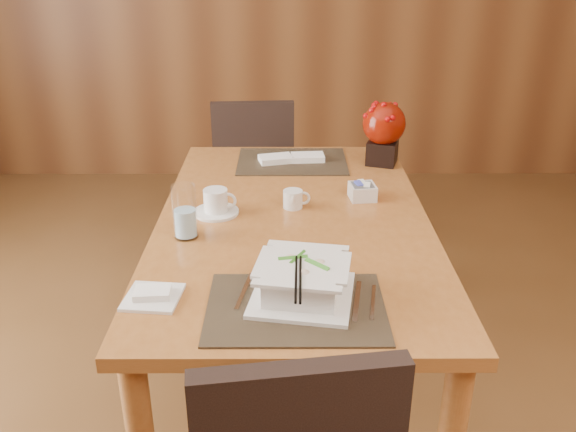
{
  "coord_description": "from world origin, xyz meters",
  "views": [
    {
      "loc": [
        -0.02,
        -1.25,
        1.6
      ],
      "look_at": [
        -0.02,
        0.35,
        0.87
      ],
      "focal_mm": 38.0,
      "sensor_mm": 36.0,
      "label": 1
    }
  ],
  "objects_px": {
    "berry_decor": "(384,129)",
    "dining_table": "(293,243)",
    "soup_setting": "(303,282)",
    "far_chair": "(254,171)",
    "water_glass": "(185,212)",
    "sugar_caddy": "(362,192)",
    "bread_plate": "(153,297)",
    "creamer_jug": "(293,199)",
    "coffee_cup": "(216,203)"
  },
  "relations": [
    {
      "from": "berry_decor",
      "to": "dining_table",
      "type": "bearing_deg",
      "value": -124.75
    },
    {
      "from": "soup_setting",
      "to": "far_chair",
      "type": "bearing_deg",
      "value": 106.89
    },
    {
      "from": "far_chair",
      "to": "water_glass",
      "type": "bearing_deg",
      "value": 79.71
    },
    {
      "from": "soup_setting",
      "to": "water_glass",
      "type": "height_order",
      "value": "water_glass"
    },
    {
      "from": "water_glass",
      "to": "sugar_caddy",
      "type": "bearing_deg",
      "value": 27.5
    },
    {
      "from": "soup_setting",
      "to": "bread_plate",
      "type": "height_order",
      "value": "soup_setting"
    },
    {
      "from": "sugar_caddy",
      "to": "bread_plate",
      "type": "xyz_separation_m",
      "value": [
        -0.62,
        -0.66,
        -0.02
      ]
    },
    {
      "from": "creamer_jug",
      "to": "far_chair",
      "type": "height_order",
      "value": "far_chair"
    },
    {
      "from": "coffee_cup",
      "to": "far_chair",
      "type": "bearing_deg",
      "value": 86.33
    },
    {
      "from": "creamer_jug",
      "to": "sugar_caddy",
      "type": "relative_size",
      "value": 0.97
    },
    {
      "from": "bread_plate",
      "to": "berry_decor",
      "type": "bearing_deg",
      "value": 54.45
    },
    {
      "from": "coffee_cup",
      "to": "sugar_caddy",
      "type": "height_order",
      "value": "coffee_cup"
    },
    {
      "from": "water_glass",
      "to": "creamer_jug",
      "type": "xyz_separation_m",
      "value": [
        0.33,
        0.23,
        -0.05
      ]
    },
    {
      "from": "water_glass",
      "to": "far_chair",
      "type": "xyz_separation_m",
      "value": [
        0.14,
        1.25,
        -0.33
      ]
    },
    {
      "from": "dining_table",
      "to": "bread_plate",
      "type": "relative_size",
      "value": 10.77
    },
    {
      "from": "berry_decor",
      "to": "sugar_caddy",
      "type": "bearing_deg",
      "value": -108.21
    },
    {
      "from": "sugar_caddy",
      "to": "bread_plate",
      "type": "bearing_deg",
      "value": -132.98
    },
    {
      "from": "creamer_jug",
      "to": "coffee_cup",
      "type": "bearing_deg",
      "value": -172.09
    },
    {
      "from": "bread_plate",
      "to": "soup_setting",
      "type": "bearing_deg",
      "value": -0.04
    },
    {
      "from": "dining_table",
      "to": "water_glass",
      "type": "relative_size",
      "value": 8.73
    },
    {
      "from": "coffee_cup",
      "to": "bread_plate",
      "type": "bearing_deg",
      "value": -101.43
    },
    {
      "from": "soup_setting",
      "to": "bread_plate",
      "type": "distance_m",
      "value": 0.39
    },
    {
      "from": "coffee_cup",
      "to": "sugar_caddy",
      "type": "distance_m",
      "value": 0.52
    },
    {
      "from": "creamer_jug",
      "to": "berry_decor",
      "type": "distance_m",
      "value": 0.59
    },
    {
      "from": "coffee_cup",
      "to": "far_chair",
      "type": "relative_size",
      "value": 0.17
    },
    {
      "from": "berry_decor",
      "to": "water_glass",
      "type": "bearing_deg",
      "value": -136.21
    },
    {
      "from": "creamer_jug",
      "to": "soup_setting",
      "type": "bearing_deg",
      "value": -91.02
    },
    {
      "from": "sugar_caddy",
      "to": "berry_decor",
      "type": "bearing_deg",
      "value": 71.79
    },
    {
      "from": "water_glass",
      "to": "sugar_caddy",
      "type": "xyz_separation_m",
      "value": [
        0.58,
        0.3,
        -0.06
      ]
    },
    {
      "from": "coffee_cup",
      "to": "far_chair",
      "type": "distance_m",
      "value": 1.12
    },
    {
      "from": "coffee_cup",
      "to": "bread_plate",
      "type": "xyz_separation_m",
      "value": [
        -0.11,
        -0.54,
        -0.03
      ]
    },
    {
      "from": "far_chair",
      "to": "sugar_caddy",
      "type": "bearing_deg",
      "value": 111.09
    },
    {
      "from": "coffee_cup",
      "to": "water_glass",
      "type": "xyz_separation_m",
      "value": [
        -0.07,
        -0.18,
        0.05
      ]
    },
    {
      "from": "dining_table",
      "to": "creamer_jug",
      "type": "height_order",
      "value": "creamer_jug"
    },
    {
      "from": "creamer_jug",
      "to": "bread_plate",
      "type": "relative_size",
      "value": 0.62
    },
    {
      "from": "coffee_cup",
      "to": "creamer_jug",
      "type": "distance_m",
      "value": 0.26
    },
    {
      "from": "berry_decor",
      "to": "far_chair",
      "type": "height_order",
      "value": "berry_decor"
    },
    {
      "from": "coffee_cup",
      "to": "creamer_jug",
      "type": "relative_size",
      "value": 1.76
    },
    {
      "from": "water_glass",
      "to": "soup_setting",
      "type": "bearing_deg",
      "value": -45.44
    },
    {
      "from": "sugar_caddy",
      "to": "berry_decor",
      "type": "height_order",
      "value": "berry_decor"
    },
    {
      "from": "bread_plate",
      "to": "coffee_cup",
      "type": "bearing_deg",
      "value": 78.57
    },
    {
      "from": "coffee_cup",
      "to": "sugar_caddy",
      "type": "relative_size",
      "value": 1.71
    },
    {
      "from": "soup_setting",
      "to": "coffee_cup",
      "type": "height_order",
      "value": "soup_setting"
    },
    {
      "from": "soup_setting",
      "to": "far_chair",
      "type": "relative_size",
      "value": 0.33
    },
    {
      "from": "dining_table",
      "to": "creamer_jug",
      "type": "bearing_deg",
      "value": 91.14
    },
    {
      "from": "creamer_jug",
      "to": "sugar_caddy",
      "type": "height_order",
      "value": "creamer_jug"
    },
    {
      "from": "soup_setting",
      "to": "bread_plate",
      "type": "bearing_deg",
      "value": -170.58
    },
    {
      "from": "soup_setting",
      "to": "berry_decor",
      "type": "distance_m",
      "value": 1.1
    },
    {
      "from": "soup_setting",
      "to": "berry_decor",
      "type": "relative_size",
      "value": 1.14
    },
    {
      "from": "dining_table",
      "to": "sugar_caddy",
      "type": "bearing_deg",
      "value": 32.94
    }
  ]
}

